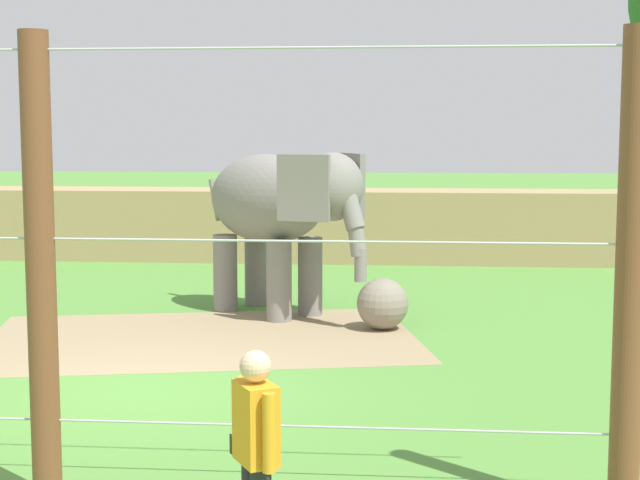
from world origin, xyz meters
TOP-DOWN VIEW (x-y plane):
  - ground_plane at (0.00, 0.00)m, footprint 120.00×120.00m
  - dirt_patch at (0.12, 3.08)m, footprint 7.18×5.43m
  - embankment_wall at (0.00, 12.18)m, footprint 36.00×1.80m
  - elephant at (1.03, 5.04)m, footprint 3.28×2.98m
  - enrichment_ball at (2.83, 3.97)m, footprint 0.82×0.82m
  - cable_fence at (0.05, -3.46)m, footprint 10.89×0.25m
  - zookeeper at (2.15, -4.84)m, footprint 0.41×0.54m

SIDE VIEW (x-z plane):
  - ground_plane at x=0.00m, z-range 0.00..0.00m
  - dirt_patch at x=0.12m, z-range 0.00..0.01m
  - enrichment_ball at x=2.83m, z-range 0.00..0.82m
  - embankment_wall at x=0.00m, z-range 0.00..1.70m
  - zookeeper at x=2.15m, z-range 0.09..1.76m
  - elephant at x=1.03m, z-range 0.45..3.25m
  - cable_fence at x=0.05m, z-range 0.00..3.97m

